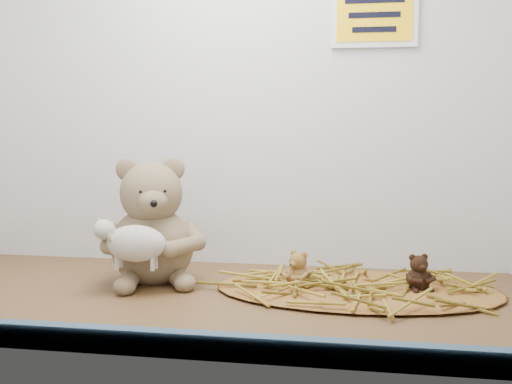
% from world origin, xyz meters
% --- Properties ---
extents(alcove_shell, '(1.20, 0.60, 0.90)m').
position_xyz_m(alcove_shell, '(0.00, 0.09, 0.45)').
color(alcove_shell, '#473318').
rests_on(alcove_shell, ground).
extents(front_rail, '(1.19, 0.02, 0.04)m').
position_xyz_m(front_rail, '(0.00, -0.29, 0.02)').
color(front_rail, '#31475E').
rests_on(front_rail, shelf_floor).
extents(straw_bed, '(0.55, 0.32, 0.01)m').
position_xyz_m(straw_bed, '(0.28, 0.09, 0.01)').
color(straw_bed, brown).
rests_on(straw_bed, shelf_floor).
extents(main_teddy, '(0.27, 0.28, 0.25)m').
position_xyz_m(main_teddy, '(-0.14, 0.10, 0.13)').
color(main_teddy, '#867152').
rests_on(main_teddy, shelf_floor).
extents(toy_lamb, '(0.15, 0.09, 0.10)m').
position_xyz_m(toy_lamb, '(-0.14, 0.01, 0.10)').
color(toy_lamb, beige).
rests_on(toy_lamb, main_teddy).
extents(mini_teddy_tan, '(0.08, 0.08, 0.07)m').
position_xyz_m(mini_teddy_tan, '(0.16, 0.09, 0.05)').
color(mini_teddy_tan, '#996132').
rests_on(mini_teddy_tan, straw_bed).
extents(mini_teddy_brown, '(0.07, 0.08, 0.07)m').
position_xyz_m(mini_teddy_brown, '(0.39, 0.10, 0.05)').
color(mini_teddy_brown, black).
rests_on(mini_teddy_brown, straw_bed).
extents(wall_sign, '(0.16, 0.01, 0.11)m').
position_xyz_m(wall_sign, '(0.30, 0.29, 0.55)').
color(wall_sign, yellow).
rests_on(wall_sign, back_wall).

